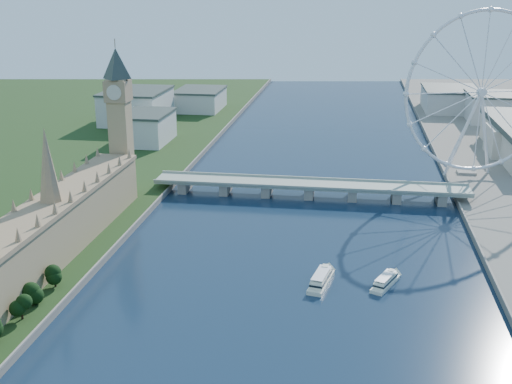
# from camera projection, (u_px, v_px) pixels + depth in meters

# --- Properties ---
(parliament_range) EXTENTS (24.00, 200.00, 70.00)m
(parliament_range) POSITION_uv_depth(u_px,v_px,m) (54.00, 227.00, 343.04)
(parliament_range) COLOR tan
(parliament_range) RESTS_ON ground
(big_ben) EXTENTS (20.02, 20.02, 110.00)m
(big_ben) POSITION_uv_depth(u_px,v_px,m) (119.00, 103.00, 429.96)
(big_ben) COLOR tan
(big_ben) RESTS_ON ground
(westminster_bridge) EXTENTS (220.00, 22.00, 9.50)m
(westminster_bridge) POSITION_uv_depth(u_px,v_px,m) (309.00, 187.00, 450.81)
(westminster_bridge) COLOR gray
(westminster_bridge) RESTS_ON ground
(london_eye) EXTENTS (113.60, 39.12, 124.30)m
(london_eye) POSITION_uv_depth(u_px,v_px,m) (482.00, 93.00, 466.92)
(london_eye) COLOR silver
(london_eye) RESTS_ON ground
(city_skyline) EXTENTS (505.00, 280.00, 32.00)m
(city_skyline) POSITION_uv_depth(u_px,v_px,m) (363.00, 108.00, 686.85)
(city_skyline) COLOR beige
(city_skyline) RESTS_ON ground
(tour_boat_near) EXTENTS (13.65, 31.66, 6.80)m
(tour_boat_near) POSITION_uv_depth(u_px,v_px,m) (321.00, 284.00, 319.17)
(tour_boat_near) COLOR silver
(tour_boat_near) RESTS_ON ground
(tour_boat_far) EXTENTS (17.29, 27.37, 5.92)m
(tour_boat_far) POSITION_uv_depth(u_px,v_px,m) (385.00, 286.00, 317.70)
(tour_boat_far) COLOR silver
(tour_boat_far) RESTS_ON ground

